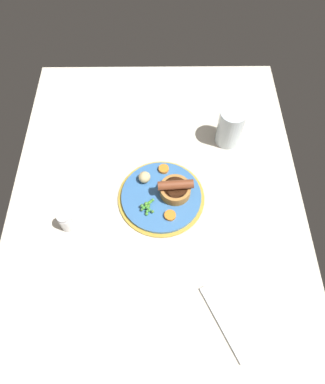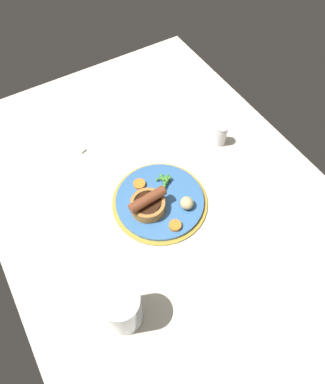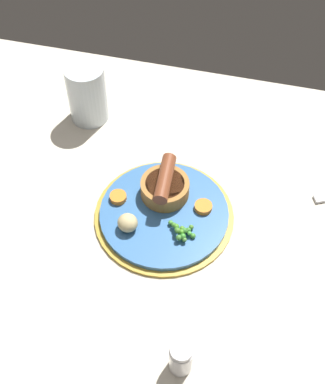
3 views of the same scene
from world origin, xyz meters
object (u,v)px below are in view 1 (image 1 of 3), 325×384
object	(u,v)px
salt_shaker	(66,222)
carrot_slice_2	(170,215)
sausage_pudding	(175,189)
fork	(222,323)
drinking_glass	(230,127)
dinner_plate	(161,197)
pea_pile	(147,207)
carrot_slice_1	(164,169)
potato_chunk_0	(144,177)

from	to	relation	value
salt_shaker	carrot_slice_2	bearing A→B (deg)	94.49
sausage_pudding	fork	distance (cm)	35.01
fork	drinking_glass	xyz separation A→B (cm)	(-52.63, 6.55, 5.65)
dinner_plate	carrot_slice_2	xyz separation A→B (cm)	(6.25, 2.25, 1.29)
carrot_slice_2	drinking_glass	size ratio (longest dim) A/B	0.25
dinner_plate	pea_pile	distance (cm)	5.74
pea_pile	carrot_slice_1	world-z (taller)	pea_pile
sausage_pudding	salt_shaker	world-z (taller)	sausage_pudding
sausage_pudding	pea_pile	xyz separation A→B (cm)	(4.70, -7.56, -1.11)
drinking_glass	salt_shaker	distance (cm)	52.72
carrot_slice_2	salt_shaker	world-z (taller)	salt_shaker
fork	salt_shaker	xyz separation A→B (cm)	(-24.35, -37.85, 2.73)
dinner_plate	sausage_pudding	world-z (taller)	sausage_pudding
pea_pile	potato_chunk_0	bearing A→B (deg)	-175.02
potato_chunk_0	carrot_slice_2	world-z (taller)	potato_chunk_0
carrot_slice_2	salt_shaker	distance (cm)	26.71
carrot_slice_2	fork	bearing A→B (deg)	23.03
pea_pile	carrot_slice_1	bearing A→B (deg)	159.56
sausage_pudding	potato_chunk_0	size ratio (longest dim) A/B	2.82
sausage_pudding	salt_shaker	distance (cm)	29.57
carrot_slice_1	fork	size ratio (longest dim) A/B	0.16
dinner_plate	potato_chunk_0	xyz separation A→B (cm)	(-4.97, -4.56, 2.28)
sausage_pudding	salt_shaker	xyz separation A→B (cm)	(9.13, -28.12, -0.46)
drinking_glass	salt_shaker	size ratio (longest dim) A/B	1.94
pea_pile	salt_shaker	world-z (taller)	salt_shaker
potato_chunk_0	salt_shaker	xyz separation A→B (cm)	(13.31, -19.79, 0.18)
dinner_plate	potato_chunk_0	distance (cm)	7.12
potato_chunk_0	fork	world-z (taller)	potato_chunk_0
potato_chunk_0	drinking_glass	world-z (taller)	drinking_glass
dinner_plate	carrot_slice_2	distance (cm)	6.77
drinking_glass	fork	bearing A→B (deg)	-7.10
sausage_pudding	pea_pile	size ratio (longest dim) A/B	1.92
carrot_slice_2	fork	size ratio (longest dim) A/B	0.17
dinner_plate	salt_shaker	bearing A→B (deg)	-71.09
sausage_pudding	carrot_slice_1	distance (cm)	8.21
pea_pile	carrot_slice_1	distance (cm)	13.00
sausage_pudding	fork	xyz separation A→B (cm)	(33.48, 9.72, -3.19)
dinner_plate	salt_shaker	size ratio (longest dim) A/B	3.85
fork	carrot_slice_2	bearing A→B (deg)	177.24
sausage_pudding	carrot_slice_2	distance (cm)	7.38
pea_pile	sausage_pudding	bearing A→B (deg)	121.91
fork	pea_pile	bearing A→B (deg)	-174.80
carrot_slice_1	drinking_glass	distance (cm)	22.92
dinner_plate	sausage_pudding	bearing A→B (deg)	101.78
dinner_plate	fork	bearing A→B (deg)	22.43
carrot_slice_1	drinking_glass	world-z (taller)	drinking_glass
dinner_plate	drinking_glass	world-z (taller)	drinking_glass
fork	salt_shaker	world-z (taller)	salt_shaker
sausage_pudding	carrot_slice_2	size ratio (longest dim) A/B	3.17
pea_pile	carrot_slice_2	world-z (taller)	pea_pile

